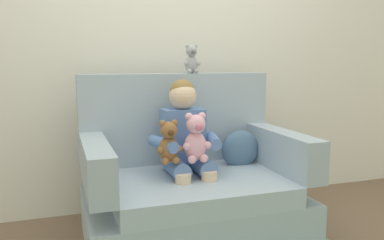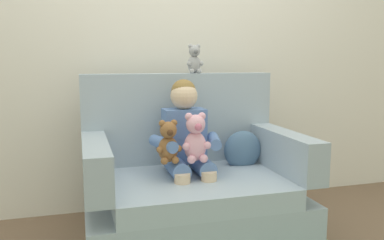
{
  "view_description": "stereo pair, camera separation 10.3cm",
  "coord_description": "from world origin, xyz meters",
  "px_view_note": "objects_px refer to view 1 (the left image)",
  "views": [
    {
      "loc": [
        -0.75,
        -2.22,
        1.1
      ],
      "look_at": [
        -0.02,
        -0.05,
        0.76
      ],
      "focal_mm": 37.16,
      "sensor_mm": 36.0,
      "label": 1
    },
    {
      "loc": [
        -0.65,
        -2.25,
        1.1
      ],
      "look_at": [
        -0.02,
        -0.05,
        0.76
      ],
      "focal_mm": 37.16,
      "sensor_mm": 36.0,
      "label": 2
    }
  ],
  "objects_px": {
    "armchair": "(190,187)",
    "plush_grey_on_backrest": "(191,60)",
    "plush_pink": "(196,139)",
    "seated_child": "(186,140)",
    "plush_brown": "(169,143)",
    "throw_pillow": "(240,149)"
  },
  "relations": [
    {
      "from": "plush_brown",
      "to": "throw_pillow",
      "type": "xyz_separation_m",
      "value": [
        0.56,
        0.23,
        -0.13
      ]
    },
    {
      "from": "seated_child",
      "to": "plush_brown",
      "type": "distance_m",
      "value": 0.2
    },
    {
      "from": "plush_pink",
      "to": "throw_pillow",
      "type": "xyz_separation_m",
      "value": [
        0.4,
        0.24,
        -0.14
      ]
    },
    {
      "from": "plush_brown",
      "to": "plush_grey_on_backrest",
      "type": "height_order",
      "value": "plush_grey_on_backrest"
    },
    {
      "from": "armchair",
      "to": "plush_brown",
      "type": "bearing_deg",
      "value": -145.09
    },
    {
      "from": "plush_pink",
      "to": "throw_pillow",
      "type": "bearing_deg",
      "value": 26.96
    },
    {
      "from": "armchair",
      "to": "plush_grey_on_backrest",
      "type": "height_order",
      "value": "plush_grey_on_backrest"
    },
    {
      "from": "plush_brown",
      "to": "plush_pink",
      "type": "bearing_deg",
      "value": -26.98
    },
    {
      "from": "seated_child",
      "to": "throw_pillow",
      "type": "relative_size",
      "value": 3.17
    },
    {
      "from": "seated_child",
      "to": "throw_pillow",
      "type": "height_order",
      "value": "seated_child"
    },
    {
      "from": "plush_brown",
      "to": "seated_child",
      "type": "bearing_deg",
      "value": 20.02
    },
    {
      "from": "throw_pillow",
      "to": "armchair",
      "type": "bearing_deg",
      "value": -164.42
    },
    {
      "from": "armchair",
      "to": "plush_brown",
      "type": "distance_m",
      "value": 0.38
    },
    {
      "from": "plush_brown",
      "to": "throw_pillow",
      "type": "height_order",
      "value": "plush_brown"
    },
    {
      "from": "seated_child",
      "to": "plush_grey_on_backrest",
      "type": "distance_m",
      "value": 0.59
    },
    {
      "from": "plush_brown",
      "to": "plush_grey_on_backrest",
      "type": "xyz_separation_m",
      "value": [
        0.28,
        0.43,
        0.47
      ]
    },
    {
      "from": "plush_pink",
      "to": "plush_grey_on_backrest",
      "type": "height_order",
      "value": "plush_grey_on_backrest"
    },
    {
      "from": "plush_pink",
      "to": "throw_pillow",
      "type": "height_order",
      "value": "plush_pink"
    },
    {
      "from": "seated_child",
      "to": "armchair",
      "type": "bearing_deg",
      "value": -30.91
    },
    {
      "from": "seated_child",
      "to": "plush_pink",
      "type": "relative_size",
      "value": 2.85
    },
    {
      "from": "plush_pink",
      "to": "plush_grey_on_backrest",
      "type": "distance_m",
      "value": 0.65
    },
    {
      "from": "armchair",
      "to": "plush_grey_on_backrest",
      "type": "relative_size",
      "value": 6.54
    }
  ]
}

